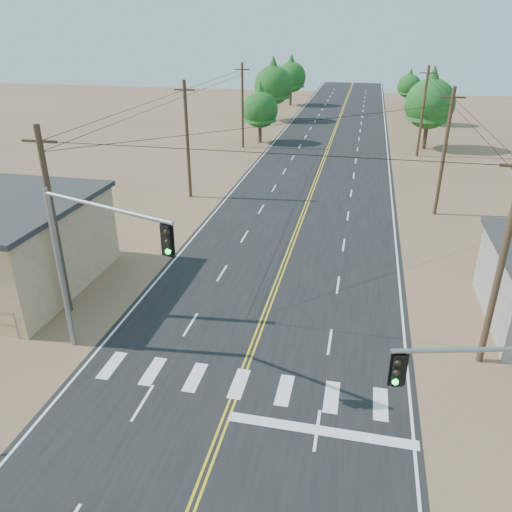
# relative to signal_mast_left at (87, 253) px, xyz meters

# --- Properties ---
(road) EXTENTS (15.00, 200.00, 0.02)m
(road) POSITION_rel_signal_mast_left_xyz_m (6.68, 21.47, -5.38)
(road) COLOR black
(road) RESTS_ON ground
(utility_pole_left_near) EXTENTS (1.80, 0.30, 10.00)m
(utility_pole_left_near) POSITION_rel_signal_mast_left_xyz_m (-3.82, 3.47, -0.27)
(utility_pole_left_near) COLOR #4C3826
(utility_pole_left_near) RESTS_ON ground
(utility_pole_left_mid) EXTENTS (1.80, 0.30, 10.00)m
(utility_pole_left_mid) POSITION_rel_signal_mast_left_xyz_m (-3.82, 23.47, -0.27)
(utility_pole_left_mid) COLOR #4C3826
(utility_pole_left_mid) RESTS_ON ground
(utility_pole_left_far) EXTENTS (1.80, 0.30, 10.00)m
(utility_pole_left_far) POSITION_rel_signal_mast_left_xyz_m (-3.82, 43.47, -0.27)
(utility_pole_left_far) COLOR #4C3826
(utility_pole_left_far) RESTS_ON ground
(utility_pole_right_near) EXTENTS (1.80, 0.30, 10.00)m
(utility_pole_right_near) POSITION_rel_signal_mast_left_xyz_m (17.18, 3.47, -0.27)
(utility_pole_right_near) COLOR #4C3826
(utility_pole_right_near) RESTS_ON ground
(utility_pole_right_mid) EXTENTS (1.80, 0.30, 10.00)m
(utility_pole_right_mid) POSITION_rel_signal_mast_left_xyz_m (17.18, 23.47, -0.27)
(utility_pole_right_mid) COLOR #4C3826
(utility_pole_right_mid) RESTS_ON ground
(utility_pole_right_far) EXTENTS (1.80, 0.30, 10.00)m
(utility_pole_right_far) POSITION_rel_signal_mast_left_xyz_m (17.18, 43.47, -0.27)
(utility_pole_right_far) COLOR #4C3826
(utility_pole_right_far) RESTS_ON ground
(signal_mast_left) EXTENTS (6.70, 2.53, 7.91)m
(signal_mast_left) POSITION_rel_signal_mast_left_xyz_m (0.00, 0.00, 0.00)
(signal_mast_left) COLOR gray
(signal_mast_left) RESTS_ON ground
(tree_left_near) EXTENTS (4.55, 4.55, 7.58)m
(tree_left_near) POSITION_rel_signal_mast_left_xyz_m (-2.32, 46.71, -0.76)
(tree_left_near) COLOR #3F2D1E
(tree_left_near) RESTS_ON ground
(tree_left_mid) EXTENTS (5.83, 5.83, 9.72)m
(tree_left_mid) POSITION_rel_signal_mast_left_xyz_m (-3.68, 62.94, 0.56)
(tree_left_mid) COLOR #3F2D1E
(tree_left_mid) RESTS_ON ground
(tree_left_far) EXTENTS (5.47, 5.47, 9.12)m
(tree_left_far) POSITION_rel_signal_mast_left_xyz_m (-3.37, 79.63, 0.19)
(tree_left_far) COLOR #3F2D1E
(tree_left_far) RESTS_ON ground
(tree_right_near) EXTENTS (5.88, 5.88, 9.79)m
(tree_right_near) POSITION_rel_signal_mast_left_xyz_m (18.28, 47.55, 0.60)
(tree_right_near) COLOR #3F2D1E
(tree_right_near) RESTS_ON ground
(tree_right_mid) EXTENTS (4.25, 4.25, 7.09)m
(tree_right_mid) POSITION_rel_signal_mast_left_xyz_m (20.41, 64.35, -1.06)
(tree_right_mid) COLOR #3F2D1E
(tree_right_mid) RESTS_ON ground
(tree_right_far) EXTENTS (4.15, 4.15, 6.92)m
(tree_right_far) POSITION_rel_signal_mast_left_xyz_m (17.98, 80.95, -1.16)
(tree_right_far) COLOR #3F2D1E
(tree_right_far) RESTS_ON ground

